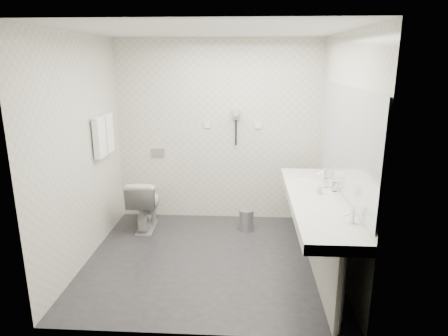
{
  "coord_description": "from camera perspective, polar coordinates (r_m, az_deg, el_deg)",
  "views": [
    {
      "loc": [
        0.4,
        -4.12,
        2.23
      ],
      "look_at": [
        0.15,
        0.15,
        1.05
      ],
      "focal_mm": 31.94,
      "sensor_mm": 36.0,
      "label": 1
    }
  ],
  "objects": [
    {
      "name": "floor",
      "position": [
        4.71,
        -1.98,
        -12.89
      ],
      "size": [
        2.8,
        2.8,
        0.0
      ],
      "primitive_type": "plane",
      "color": "#242327",
      "rests_on": "ground"
    },
    {
      "name": "pedal_bin",
      "position": [
        5.39,
        3.21,
        -7.49
      ],
      "size": [
        0.2,
        0.2,
        0.27
      ],
      "primitive_type": "cylinder",
      "rotation": [
        0.0,
        0.0,
        -0.06
      ],
      "color": "#B2B5BA",
      "rests_on": "floor"
    },
    {
      "name": "mirror",
      "position": [
        4.12,
        17.16,
        3.81
      ],
      "size": [
        0.02,
        2.2,
        1.05
      ],
      "primitive_type": "cube",
      "color": "#B2BCC6",
      "rests_on": "wall_right"
    },
    {
      "name": "vanity_panel",
      "position": [
        4.41,
        13.03,
        -9.92
      ],
      "size": [
        0.03,
        2.15,
        0.75
      ],
      "primitive_type": "cube",
      "color": "#989890",
      "rests_on": "floor"
    },
    {
      "name": "glass_left",
      "position": [
        4.44,
        15.55,
        -2.62
      ],
      "size": [
        0.06,
        0.06,
        0.1
      ],
      "primitive_type": "cylinder",
      "rotation": [
        0.0,
        0.0,
        0.2
      ],
      "color": "silver",
      "rests_on": "vanity_counter"
    },
    {
      "name": "wall_front",
      "position": [
        3.02,
        -4.45,
        -3.62
      ],
      "size": [
        2.8,
        0.0,
        2.8
      ],
      "primitive_type": "plane",
      "rotation": [
        -1.57,
        0.0,
        0.0
      ],
      "color": "beige",
      "rests_on": "floor"
    },
    {
      "name": "glass_right",
      "position": [
        4.55,
        14.45,
        -2.03
      ],
      "size": [
        0.07,
        0.07,
        0.11
      ],
      "primitive_type": "cylinder",
      "rotation": [
        0.0,
        0.0,
        0.22
      ],
      "color": "silver",
      "rests_on": "vanity_counter"
    },
    {
      "name": "vanity_counter",
      "position": [
        4.24,
        13.04,
        -4.72
      ],
      "size": [
        0.55,
        2.2,
        0.1
      ],
      "primitive_type": "cube",
      "color": "silver",
      "rests_on": "floor"
    },
    {
      "name": "vanity_post_near",
      "position": [
        3.52,
        16.38,
        -17.13
      ],
      "size": [
        0.06,
        0.06,
        0.75
      ],
      "primitive_type": "cylinder",
      "color": "silver",
      "rests_on": "floor"
    },
    {
      "name": "soap_bottle_a",
      "position": [
        4.31,
        13.51,
        -2.91
      ],
      "size": [
        0.06,
        0.06,
        0.11
      ],
      "primitive_type": "imported",
      "rotation": [
        0.0,
        0.0,
        0.1
      ],
      "color": "silver",
      "rests_on": "vanity_counter"
    },
    {
      "name": "dryer_cord",
      "position": [
        5.47,
        1.72,
        5.09
      ],
      "size": [
        0.02,
        0.02,
        0.35
      ],
      "primitive_type": "cylinder",
      "color": "black",
      "rests_on": "dryer_cradle"
    },
    {
      "name": "vanity_post_far",
      "position": [
        5.36,
        11.55,
        -5.17
      ],
      "size": [
        0.06,
        0.06,
        0.75
      ],
      "primitive_type": "cylinder",
      "color": "silver",
      "rests_on": "floor"
    },
    {
      "name": "towel_far",
      "position": [
        5.2,
        -16.34,
        4.82
      ],
      "size": [
        0.07,
        0.24,
        0.48
      ],
      "primitive_type": "cube",
      "color": "white",
      "rests_on": "towel_rail"
    },
    {
      "name": "switch_plate_b",
      "position": [
        5.48,
        4.89,
        6.13
      ],
      "size": [
        0.09,
        0.02,
        0.09
      ],
      "primitive_type": "cube",
      "color": "silver",
      "rests_on": "wall_back"
    },
    {
      "name": "towel_rail",
      "position": [
        5.04,
        -17.16,
        6.97
      ],
      "size": [
        0.02,
        0.62,
        0.02
      ],
      "primitive_type": "cylinder",
      "rotation": [
        1.57,
        0.0,
        0.0
      ],
      "color": "silver",
      "rests_on": "wall_left"
    },
    {
      "name": "bin_lid",
      "position": [
        5.33,
        3.23,
        -6.09
      ],
      "size": [
        0.19,
        0.19,
        0.02
      ],
      "primitive_type": "cylinder",
      "color": "#B2B5BA",
      "rests_on": "pedal_bin"
    },
    {
      "name": "toilet",
      "position": [
        5.47,
        -11.22,
        -5.03
      ],
      "size": [
        0.41,
        0.69,
        0.69
      ],
      "primitive_type": "imported",
      "rotation": [
        0.0,
        0.0,
        3.17
      ],
      "color": "silver",
      "rests_on": "floor"
    },
    {
      "name": "wall_left",
      "position": [
        4.6,
        -19.77,
        2.2
      ],
      "size": [
        0.0,
        2.6,
        2.6
      ],
      "primitive_type": "plane",
      "rotation": [
        1.57,
        0.0,
        1.57
      ],
      "color": "beige",
      "rests_on": "floor"
    },
    {
      "name": "basin_far",
      "position": [
        4.84,
        11.82,
        -1.69
      ],
      "size": [
        0.4,
        0.31,
        0.05
      ],
      "primitive_type": "ellipsoid",
      "color": "silver",
      "rests_on": "vanity_counter"
    },
    {
      "name": "ceiling",
      "position": [
        4.15,
        -2.32,
        19.13
      ],
      "size": [
        2.8,
        2.8,
        0.0
      ],
      "primitive_type": "plane",
      "rotation": [
        3.14,
        0.0,
        0.0
      ],
      "color": "silver",
      "rests_on": "wall_back"
    },
    {
      "name": "faucet_far",
      "position": [
        4.84,
        14.16,
        -0.69
      ],
      "size": [
        0.04,
        0.04,
        0.15
      ],
      "primitive_type": "cylinder",
      "color": "silver",
      "rests_on": "vanity_counter"
    },
    {
      "name": "basin_near",
      "position": [
        3.63,
        14.73,
        -7.72
      ],
      "size": [
        0.4,
        0.31,
        0.05
      ],
      "primitive_type": "ellipsoid",
      "color": "silver",
      "rests_on": "vanity_counter"
    },
    {
      "name": "towel_near",
      "position": [
        4.94,
        -17.4,
        4.2
      ],
      "size": [
        0.07,
        0.24,
        0.48
      ],
      "primitive_type": "cube",
      "color": "white",
      "rests_on": "towel_rail"
    },
    {
      "name": "wall_back",
      "position": [
        5.53,
        -0.87,
        5.2
      ],
      "size": [
        2.8,
        0.0,
        2.8
      ],
      "primitive_type": "plane",
      "rotation": [
        1.57,
        0.0,
        0.0
      ],
      "color": "beige",
      "rests_on": "floor"
    },
    {
      "name": "faucet_near",
      "position": [
        3.64,
        17.86,
        -6.37
      ],
      "size": [
        0.04,
        0.04,
        0.15
      ],
      "primitive_type": "cylinder",
      "color": "silver",
      "rests_on": "vanity_counter"
    },
    {
      "name": "dryer_cradle",
      "position": [
        5.44,
        1.75,
        7.71
      ],
      "size": [
        0.1,
        0.04,
        0.14
      ],
      "primitive_type": "cube",
      "color": "#99979D",
      "rests_on": "wall_back"
    },
    {
      "name": "wall_right",
      "position": [
        4.36,
        16.54,
        1.76
      ],
      "size": [
        0.0,
        2.6,
        2.6
      ],
      "primitive_type": "plane",
      "rotation": [
        1.57,
        0.0,
        -1.57
      ],
      "color": "beige",
      "rests_on": "floor"
    },
    {
      "name": "flush_plate",
      "position": [
        5.7,
        -9.43,
        2.22
      ],
      "size": [
        0.18,
        0.02,
        0.12
      ],
      "primitive_type": "cube",
      "color": "#B2B5BA",
      "rests_on": "wall_back"
    },
    {
      "name": "dryer_barrel",
      "position": [
        5.37,
        1.73,
        7.92
      ],
      "size": [
        0.08,
        0.14,
        0.08
      ],
      "primitive_type": "cylinder",
      "rotation": [
        1.57,
        0.0,
        0.0
      ],
      "color": "#99979D",
      "rests_on": "dryer_cradle"
    },
    {
      "name": "switch_plate_a",
      "position": [
        5.51,
        -2.45,
        6.21
      ],
      "size": [
        0.09,
        0.02,
        0.09
      ],
      "primitive_type": "cube",
      "color": "silver",
      "rests_on": "wall_back"
    }
  ]
}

